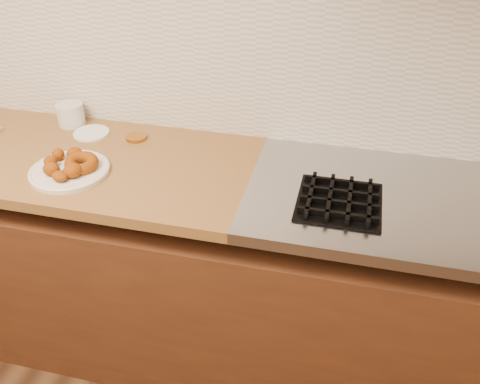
# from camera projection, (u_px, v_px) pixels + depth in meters

# --- Properties ---
(wall_back) EXTENTS (4.00, 0.02, 2.70)m
(wall_back) POSITION_uv_depth(u_px,v_px,m) (133.00, 7.00, 1.80)
(wall_back) COLOR #B7A68F
(wall_back) RESTS_ON ground
(base_cabinet) EXTENTS (3.60, 0.60, 0.77)m
(base_cabinet) POSITION_uv_depth(u_px,v_px,m) (131.00, 267.00, 2.09)
(base_cabinet) COLOR #562C14
(base_cabinet) RESTS_ON floor
(stovetop) EXTENTS (1.30, 0.62, 0.04)m
(stovetop) POSITION_uv_depth(u_px,v_px,m) (453.00, 209.00, 1.59)
(stovetop) COLOR #9EA0A5
(stovetop) RESTS_ON base_cabinet
(backsplash) EXTENTS (3.60, 0.02, 0.60)m
(backsplash) POSITION_uv_depth(u_px,v_px,m) (137.00, 49.00, 1.87)
(backsplash) COLOR beige
(backsplash) RESTS_ON wall_back
(burner_grates) EXTENTS (0.91, 0.26, 0.03)m
(burner_grates) POSITION_uv_depth(u_px,v_px,m) (450.00, 215.00, 1.51)
(burner_grates) COLOR black
(burner_grates) RESTS_ON stovetop
(donut_plate) EXTENTS (0.27, 0.27, 0.02)m
(donut_plate) POSITION_uv_depth(u_px,v_px,m) (70.00, 171.00, 1.72)
(donut_plate) COLOR silver
(donut_plate) RESTS_ON butcher_block
(ring_donut) EXTENTS (0.16, 0.16, 0.05)m
(ring_donut) POSITION_uv_depth(u_px,v_px,m) (81.00, 163.00, 1.71)
(ring_donut) COLOR #7D3900
(ring_donut) RESTS_ON donut_plate
(fried_dough_chunks) EXTENTS (0.17, 0.21, 0.05)m
(fried_dough_chunks) POSITION_uv_depth(u_px,v_px,m) (62.00, 165.00, 1.70)
(fried_dough_chunks) COLOR #7D3900
(fried_dough_chunks) RESTS_ON donut_plate
(plastic_tub) EXTENTS (0.13, 0.13, 0.09)m
(plastic_tub) POSITION_uv_depth(u_px,v_px,m) (71.00, 114.00, 2.01)
(plastic_tub) COLOR silver
(plastic_tub) RESTS_ON butcher_block
(tub_lid) EXTENTS (0.17, 0.17, 0.01)m
(tub_lid) POSITION_uv_depth(u_px,v_px,m) (91.00, 133.00, 1.96)
(tub_lid) COLOR white
(tub_lid) RESTS_ON butcher_block
(brass_jar_lid) EXTENTS (0.09, 0.09, 0.01)m
(brass_jar_lid) POSITION_uv_depth(u_px,v_px,m) (136.00, 137.00, 1.92)
(brass_jar_lid) COLOR #AD6F27
(brass_jar_lid) RESTS_ON butcher_block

